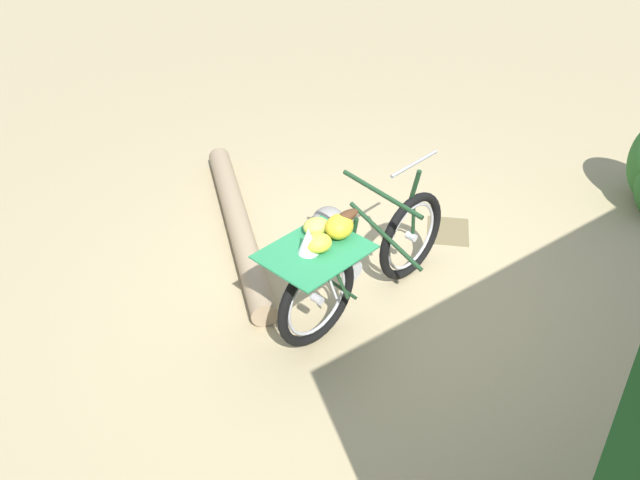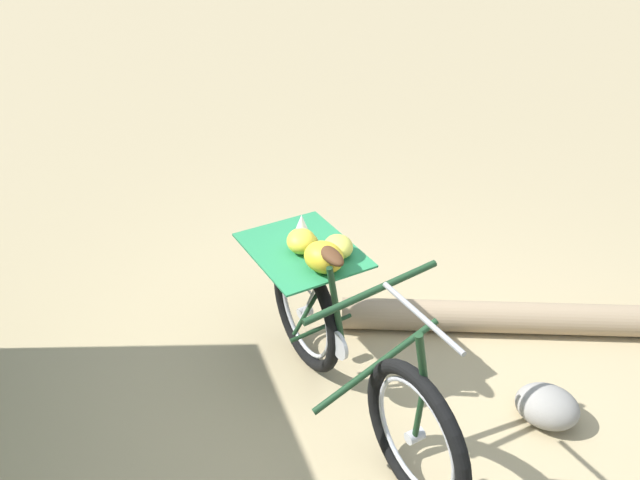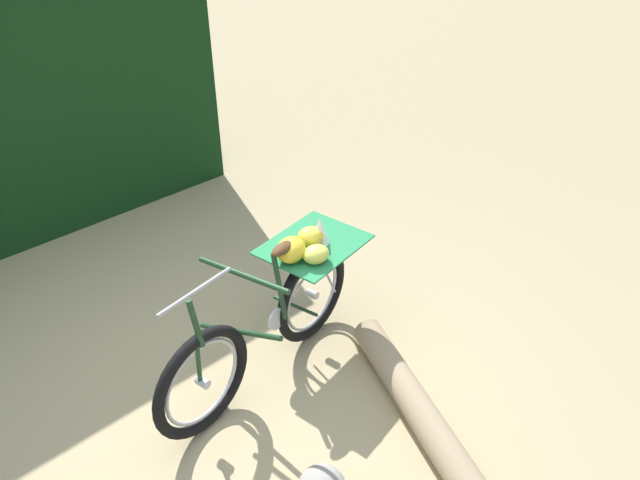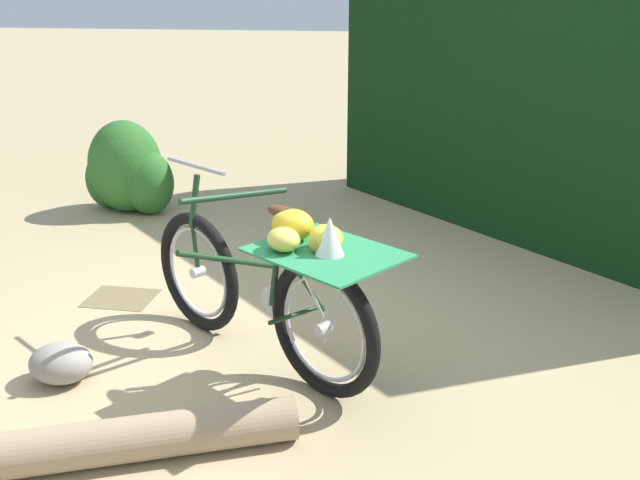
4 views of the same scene
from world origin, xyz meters
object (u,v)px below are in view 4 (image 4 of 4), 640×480
at_px(path_stone, 61,363).
at_px(bicycle, 267,283).
at_px(fallen_log, 3,456).
at_px(shrub_cluster, 127,172).

bearing_deg(path_stone, bicycle, -161.06).
bearing_deg(fallen_log, bicycle, -128.30).
bearing_deg(bicycle, shrub_cluster, -17.75).
xyz_separation_m(fallen_log, path_stone, (0.15, -0.76, 0.00)).
bearing_deg(path_stone, shrub_cluster, -72.85).
relative_size(bicycle, path_stone, 4.85).
distance_m(shrub_cluster, path_stone, 3.06).
relative_size(bicycle, shrub_cluster, 1.84).
xyz_separation_m(bicycle, path_stone, (1.04, 0.36, -0.38)).
bearing_deg(path_stone, fallen_log, 101.38).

